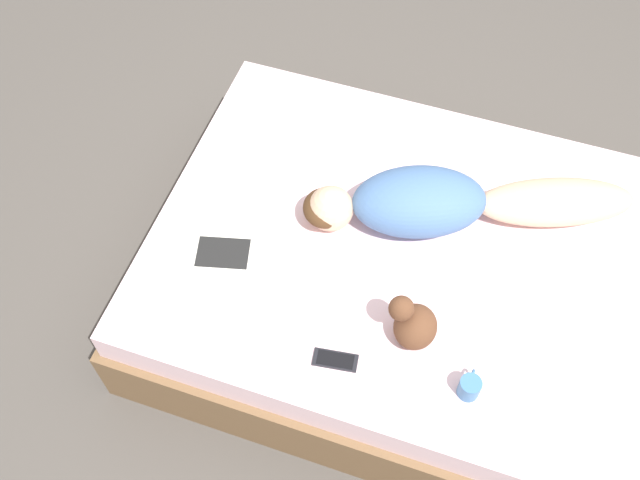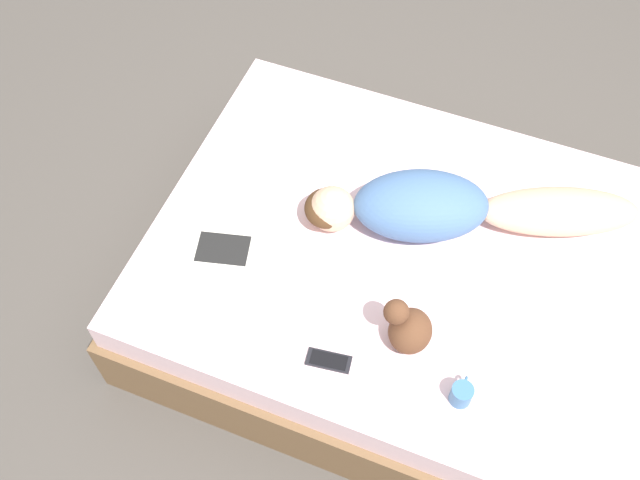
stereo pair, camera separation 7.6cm
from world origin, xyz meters
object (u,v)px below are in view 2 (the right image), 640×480
at_px(open_magazine, 218,272).
at_px(coffee_mug, 462,394).
at_px(person, 451,208).
at_px(cell_phone, 329,360).

relative_size(open_magazine, coffee_mug, 4.49).
height_order(person, open_magazine, person).
bearing_deg(person, cell_phone, 141.57).
relative_size(person, cell_phone, 7.69).
distance_m(person, coffee_mug, 0.73).
bearing_deg(cell_phone, open_magazine, 62.40).
bearing_deg(open_magazine, coffee_mug, -113.08).
bearing_deg(person, coffee_mug, 178.10).
bearing_deg(open_magazine, person, -68.45).
xyz_separation_m(person, open_magazine, (-0.54, 0.74, -0.09)).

